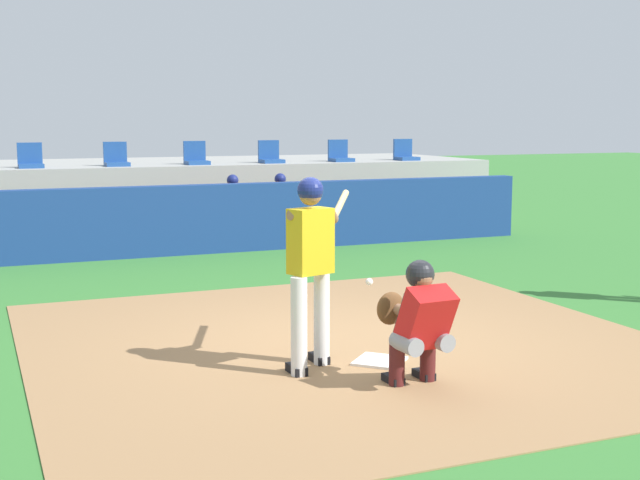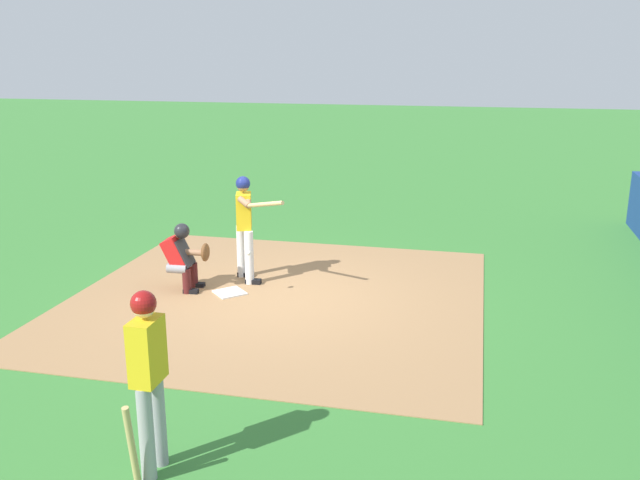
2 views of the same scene
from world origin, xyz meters
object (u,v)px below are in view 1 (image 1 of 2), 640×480
object	(u,v)px
stadium_seat_5	(270,157)
stadium_seat_7	(405,154)
stadium_seat_3	(116,159)
batter_at_plate	(312,260)
dugout_player_0	(235,208)
stadium_seat_2	(30,161)
catcher_crouched	(418,319)
stadium_seat_6	(340,155)
stadium_seat_4	(196,158)
home_plate	(380,361)
dugout_player_1	(283,206)

from	to	relation	value
stadium_seat_5	stadium_seat_7	xyz separation A→B (m)	(3.25, 0.00, 0.00)
stadium_seat_3	batter_at_plate	bearing A→B (deg)	-89.24
dugout_player_0	stadium_seat_5	bearing A→B (deg)	55.18
stadium_seat_2	stadium_seat_5	xyz separation A→B (m)	(4.88, 0.00, 0.00)
catcher_crouched	stadium_seat_5	world-z (taller)	stadium_seat_5
batter_at_plate	stadium_seat_3	distance (m)	10.14
batter_at_plate	dugout_player_0	xyz separation A→B (m)	(1.70, 8.09, -0.36)
stadium_seat_7	stadium_seat_6	bearing A→B (deg)	180.00
stadium_seat_3	stadium_seat_4	distance (m)	1.62
home_plate	dugout_player_0	size ratio (longest dim) A/B	0.34
home_plate	dugout_player_1	xyz separation A→B (m)	(1.97, 8.14, 0.65)
dugout_player_0	batter_at_plate	bearing A→B (deg)	-101.88
stadium_seat_5	batter_at_plate	bearing A→B (deg)	-107.11
stadium_seat_2	stadium_seat_3	bearing A→B (deg)	0.00
stadium_seat_4	home_plate	bearing A→B (deg)	-94.56
dugout_player_1	batter_at_plate	bearing A→B (deg)	-108.14
catcher_crouched	dugout_player_1	size ratio (longest dim) A/B	1.16
stadium_seat_2	stadium_seat_7	bearing A→B (deg)	0.00
catcher_crouched	stadium_seat_4	world-z (taller)	stadium_seat_4
dugout_player_0	stadium_seat_3	bearing A→B (deg)	132.04
stadium_seat_4	stadium_seat_5	bearing A→B (deg)	0.00
batter_at_plate	stadium_seat_4	xyz separation A→B (m)	(1.49, 10.12, 0.50)
home_plate	batter_at_plate	xyz separation A→B (m)	(-0.68, 0.06, 1.01)
dugout_player_1	stadium_seat_7	bearing A→B (deg)	28.69
dugout_player_0	stadium_seat_3	size ratio (longest dim) A/B	2.71
dugout_player_1	stadium_seat_3	world-z (taller)	stadium_seat_3
stadium_seat_3	stadium_seat_6	bearing A→B (deg)	0.00
stadium_seat_5	stadium_seat_6	world-z (taller)	same
stadium_seat_3	stadium_seat_6	distance (m)	4.88
stadium_seat_2	stadium_seat_7	size ratio (longest dim) A/B	1.00
stadium_seat_6	home_plate	bearing A→B (deg)	-111.76
dugout_player_0	stadium_seat_5	distance (m)	2.62
home_plate	stadium_seat_5	distance (m)	10.58
stadium_seat_3	stadium_seat_6	xyz separation A→B (m)	(4.88, 0.00, 0.00)
stadium_seat_3	stadium_seat_6	size ratio (longest dim) A/B	1.00
stadium_seat_4	stadium_seat_6	size ratio (longest dim) A/B	1.00
stadium_seat_3	stadium_seat_5	size ratio (longest dim) A/B	1.00
stadium_seat_6	stadium_seat_7	xyz separation A→B (m)	(1.62, 0.00, 0.00)
catcher_crouched	stadium_seat_3	distance (m)	11.02
home_plate	batter_at_plate	size ratio (longest dim) A/B	0.24
batter_at_plate	dugout_player_0	bearing A→B (deg)	78.12
dugout_player_1	stadium_seat_6	bearing A→B (deg)	44.20
dugout_player_0	stadium_seat_4	world-z (taller)	stadium_seat_4
stadium_seat_2	stadium_seat_6	world-z (taller)	same
home_plate	stadium_seat_4	distance (m)	10.32
dugout_player_0	stadium_seat_4	size ratio (longest dim) A/B	2.71
stadium_seat_6	batter_at_plate	bearing A→B (deg)	-115.10
stadium_seat_2	stadium_seat_6	xyz separation A→B (m)	(6.50, 0.00, 0.00)
stadium_seat_6	stadium_seat_7	world-z (taller)	same
batter_at_plate	dugout_player_1	xyz separation A→B (m)	(2.65, 8.09, -0.36)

